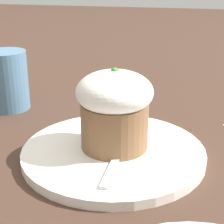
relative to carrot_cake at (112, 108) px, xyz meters
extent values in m
plane|color=#3D281E|center=(-0.01, 0.00, -0.07)|extent=(4.00, 4.00, 0.00)
cylinder|color=white|center=(-0.01, 0.00, -0.07)|extent=(0.26, 0.26, 0.01)
cylinder|color=brown|center=(0.00, 0.00, -0.03)|extent=(0.09, 0.09, 0.07)
ellipsoid|color=white|center=(0.00, 0.00, 0.02)|extent=(0.11, 0.11, 0.06)
cone|color=orange|center=(0.01, 0.00, 0.05)|extent=(0.02, 0.01, 0.01)
sphere|color=green|center=(0.00, 0.00, 0.05)|extent=(0.01, 0.01, 0.01)
cube|color=silver|center=(-0.07, -0.01, -0.06)|extent=(0.08, 0.01, 0.00)
ellipsoid|color=silver|center=(-0.02, -0.01, -0.06)|extent=(0.05, 0.04, 0.01)
cylinder|color=teal|center=(0.14, 0.23, -0.02)|extent=(0.08, 0.08, 0.11)
torus|color=teal|center=(0.18, 0.23, -0.02)|extent=(0.05, 0.01, 0.05)
camera|label=1|loc=(-0.47, -0.10, 0.18)|focal=60.00mm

